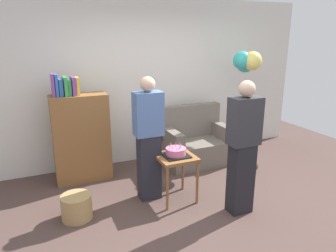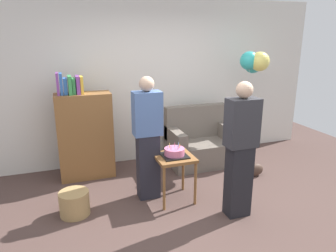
# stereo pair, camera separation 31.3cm
# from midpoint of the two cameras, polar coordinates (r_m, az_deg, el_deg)

# --- Properties ---
(ground_plane) EXTENTS (8.00, 8.00, 0.00)m
(ground_plane) POSITION_cam_midpoint_polar(r_m,az_deg,el_deg) (4.03, 8.32, -15.66)
(ground_plane) COLOR #4C3833
(wall_back) EXTENTS (6.00, 0.10, 2.70)m
(wall_back) POSITION_cam_midpoint_polar(r_m,az_deg,el_deg) (5.37, -1.19, 8.03)
(wall_back) COLOR silver
(wall_back) RESTS_ON ground_plane
(couch) EXTENTS (1.10, 0.70, 0.96)m
(couch) POSITION_cam_midpoint_polar(r_m,az_deg,el_deg) (5.37, 7.53, -3.21)
(couch) COLOR #6B6056
(couch) RESTS_ON ground_plane
(bookshelf) EXTENTS (0.80, 0.36, 1.61)m
(bookshelf) POSITION_cam_midpoint_polar(r_m,az_deg,el_deg) (4.83, -13.06, -1.46)
(bookshelf) COLOR brown
(bookshelf) RESTS_ON ground_plane
(side_table) EXTENTS (0.48, 0.48, 0.62)m
(side_table) POSITION_cam_midpoint_polar(r_m,az_deg,el_deg) (4.09, 3.36, -6.72)
(side_table) COLOR brown
(side_table) RESTS_ON ground_plane
(birthday_cake) EXTENTS (0.32, 0.32, 0.17)m
(birthday_cake) POSITION_cam_midpoint_polar(r_m,az_deg,el_deg) (4.04, 3.39, -4.82)
(birthday_cake) COLOR black
(birthday_cake) RESTS_ON side_table
(person_blowing_candles) EXTENTS (0.36, 0.22, 1.63)m
(person_blowing_candles) POSITION_cam_midpoint_polar(r_m,az_deg,el_deg) (4.05, -1.51, -2.24)
(person_blowing_candles) COLOR #23232D
(person_blowing_candles) RESTS_ON ground_plane
(person_holding_cake) EXTENTS (0.36, 0.22, 1.63)m
(person_holding_cake) POSITION_cam_midpoint_polar(r_m,az_deg,el_deg) (3.78, 15.32, -4.25)
(person_holding_cake) COLOR black
(person_holding_cake) RESTS_ON ground_plane
(wicker_basket) EXTENTS (0.36, 0.36, 0.30)m
(wicker_basket) POSITION_cam_midpoint_polar(r_m,az_deg,el_deg) (4.04, -14.43, -13.44)
(wicker_basket) COLOR #A88451
(wicker_basket) RESTS_ON ground_plane
(handbag) EXTENTS (0.28, 0.14, 0.20)m
(handbag) POSITION_cam_midpoint_polar(r_m,az_deg,el_deg) (5.14, 17.19, -7.62)
(handbag) COLOR #473328
(handbag) RESTS_ON ground_plane
(balloon_bunch) EXTENTS (0.44, 0.46, 1.86)m
(balloon_bunch) POSITION_cam_midpoint_polar(r_m,az_deg,el_deg) (5.42, 16.99, 11.01)
(balloon_bunch) COLOR silver
(balloon_bunch) RESTS_ON ground_plane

